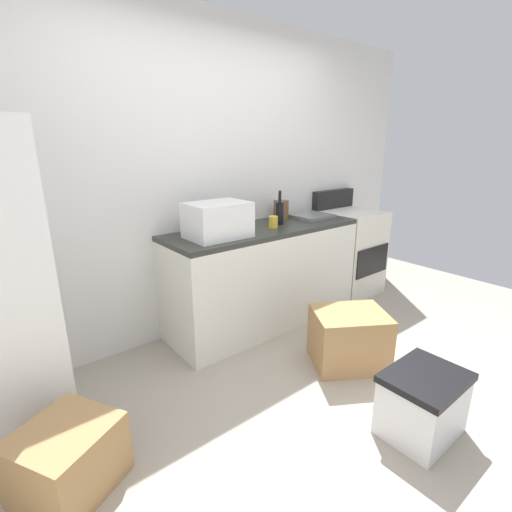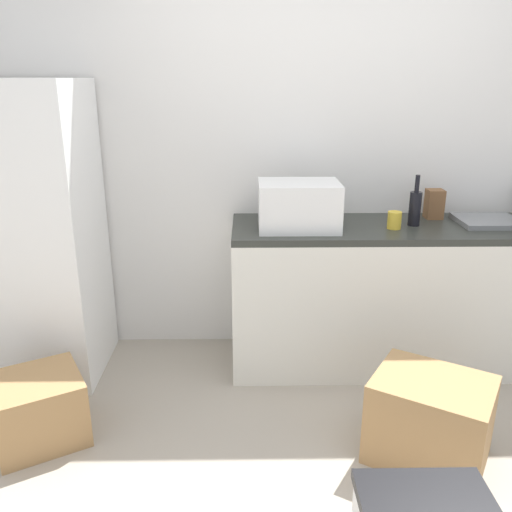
{
  "view_description": "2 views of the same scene",
  "coord_description": "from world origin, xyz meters",
  "px_view_note": "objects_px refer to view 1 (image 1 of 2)",
  "views": [
    {
      "loc": [
        -1.74,
        -1.2,
        1.6
      ],
      "look_at": [
        -0.18,
        0.72,
        0.84
      ],
      "focal_mm": 26.08,
      "sensor_mm": 36.0,
      "label": 1
    },
    {
      "loc": [
        -0.51,
        -1.83,
        1.73
      ],
      "look_at": [
        -0.47,
        0.84,
        0.83
      ],
      "focal_mm": 37.28,
      "sensor_mm": 36.0,
      "label": 2
    }
  ],
  "objects_px": {
    "microwave": "(218,220)",
    "coffee_mug": "(273,222)",
    "wine_bottle": "(280,212)",
    "knife_block": "(281,210)",
    "cardboard_box_medium": "(349,338)",
    "storage_bin": "(422,403)",
    "stove_oven": "(348,250)",
    "cardboard_box_large": "(68,459)"
  },
  "relations": [
    {
      "from": "microwave",
      "to": "storage_bin",
      "type": "bearing_deg",
      "value": -78.78
    },
    {
      "from": "cardboard_box_medium",
      "to": "microwave",
      "type": "bearing_deg",
      "value": 122.61
    },
    {
      "from": "knife_block",
      "to": "cardboard_box_medium",
      "type": "bearing_deg",
      "value": -105.48
    },
    {
      "from": "microwave",
      "to": "knife_block",
      "type": "distance_m",
      "value": 0.89
    },
    {
      "from": "knife_block",
      "to": "cardboard_box_medium",
      "type": "relative_size",
      "value": 0.35
    },
    {
      "from": "cardboard_box_medium",
      "to": "knife_block",
      "type": "bearing_deg",
      "value": 74.52
    },
    {
      "from": "coffee_mug",
      "to": "cardboard_box_medium",
      "type": "relative_size",
      "value": 0.19
    },
    {
      "from": "microwave",
      "to": "coffee_mug",
      "type": "distance_m",
      "value": 0.56
    },
    {
      "from": "microwave",
      "to": "wine_bottle",
      "type": "relative_size",
      "value": 1.53
    },
    {
      "from": "wine_bottle",
      "to": "microwave",
      "type": "bearing_deg",
      "value": -175.7
    },
    {
      "from": "coffee_mug",
      "to": "storage_bin",
      "type": "height_order",
      "value": "coffee_mug"
    },
    {
      "from": "coffee_mug",
      "to": "wine_bottle",
      "type": "bearing_deg",
      "value": 26.92
    },
    {
      "from": "cardboard_box_medium",
      "to": "storage_bin",
      "type": "distance_m",
      "value": 0.74
    },
    {
      "from": "storage_bin",
      "to": "knife_block",
      "type": "bearing_deg",
      "value": 72.98
    },
    {
      "from": "knife_block",
      "to": "cardboard_box_large",
      "type": "relative_size",
      "value": 0.43
    },
    {
      "from": "microwave",
      "to": "coffee_mug",
      "type": "height_order",
      "value": "microwave"
    },
    {
      "from": "wine_bottle",
      "to": "knife_block",
      "type": "xyz_separation_m",
      "value": [
        0.17,
        0.17,
        -0.02
      ]
    },
    {
      "from": "wine_bottle",
      "to": "knife_block",
      "type": "relative_size",
      "value": 1.67
    },
    {
      "from": "stove_oven",
      "to": "wine_bottle",
      "type": "relative_size",
      "value": 3.67
    },
    {
      "from": "wine_bottle",
      "to": "cardboard_box_medium",
      "type": "relative_size",
      "value": 0.58
    },
    {
      "from": "wine_bottle",
      "to": "knife_block",
      "type": "height_order",
      "value": "wine_bottle"
    },
    {
      "from": "stove_oven",
      "to": "coffee_mug",
      "type": "relative_size",
      "value": 11.0
    },
    {
      "from": "cardboard_box_large",
      "to": "storage_bin",
      "type": "bearing_deg",
      "value": -27.86
    },
    {
      "from": "cardboard_box_large",
      "to": "cardboard_box_medium",
      "type": "height_order",
      "value": "cardboard_box_medium"
    },
    {
      "from": "stove_oven",
      "to": "coffee_mug",
      "type": "xyz_separation_m",
      "value": [
        -1.18,
        -0.08,
        0.48
      ]
    },
    {
      "from": "knife_block",
      "to": "wine_bottle",
      "type": "bearing_deg",
      "value": -135.96
    },
    {
      "from": "microwave",
      "to": "cardboard_box_medium",
      "type": "distance_m",
      "value": 1.33
    },
    {
      "from": "wine_bottle",
      "to": "cardboard_box_medium",
      "type": "distance_m",
      "value": 1.23
    },
    {
      "from": "microwave",
      "to": "knife_block",
      "type": "xyz_separation_m",
      "value": [
        0.86,
        0.22,
        -0.05
      ]
    },
    {
      "from": "microwave",
      "to": "wine_bottle",
      "type": "distance_m",
      "value": 0.69
    },
    {
      "from": "microwave",
      "to": "storage_bin",
      "type": "height_order",
      "value": "microwave"
    },
    {
      "from": "microwave",
      "to": "wine_bottle",
      "type": "bearing_deg",
      "value": 4.3
    },
    {
      "from": "stove_oven",
      "to": "cardboard_box_large",
      "type": "distance_m",
      "value": 3.18
    },
    {
      "from": "stove_oven",
      "to": "microwave",
      "type": "distance_m",
      "value": 1.83
    },
    {
      "from": "stove_oven",
      "to": "cardboard_box_large",
      "type": "height_order",
      "value": "stove_oven"
    },
    {
      "from": "stove_oven",
      "to": "cardboard_box_large",
      "type": "xyz_separation_m",
      "value": [
        -3.08,
        -0.76,
        -0.3
      ]
    },
    {
      "from": "stove_oven",
      "to": "storage_bin",
      "type": "distance_m",
      "value": 2.18
    },
    {
      "from": "microwave",
      "to": "coffee_mug",
      "type": "xyz_separation_m",
      "value": [
        0.55,
        -0.02,
        -0.09
      ]
    },
    {
      "from": "coffee_mug",
      "to": "microwave",
      "type": "bearing_deg",
      "value": 178.31
    },
    {
      "from": "knife_block",
      "to": "microwave",
      "type": "bearing_deg",
      "value": -165.81
    },
    {
      "from": "stove_oven",
      "to": "cardboard_box_large",
      "type": "bearing_deg",
      "value": -166.12
    },
    {
      "from": "stove_oven",
      "to": "cardboard_box_medium",
      "type": "xyz_separation_m",
      "value": [
        -1.18,
        -0.93,
        -0.26
      ]
    }
  ]
}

